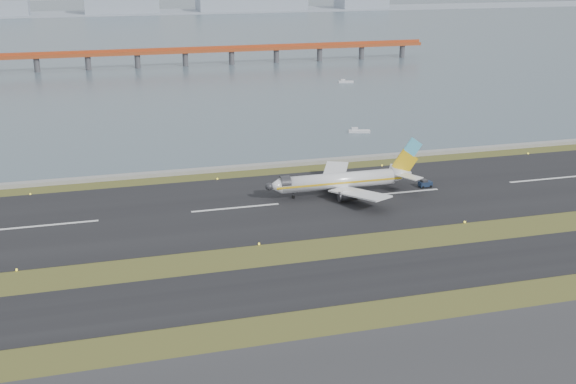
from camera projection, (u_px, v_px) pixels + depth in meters
name	position (u px, v px, depth m)	size (l,w,h in m)	color
ground	(268.00, 260.00, 134.81)	(1000.00, 1000.00, 0.00)	#3B4A1A
taxiway_strip	(286.00, 287.00, 123.83)	(1000.00, 18.00, 0.10)	black
runway_strip	(236.00, 208.00, 162.21)	(1000.00, 45.00, 0.10)	black
seawall	(212.00, 170.00, 189.49)	(1000.00, 2.50, 1.00)	#979691
bay_water	(121.00, 29.00, 555.21)	(1400.00, 800.00, 1.30)	#4A5B6A
red_pier	(185.00, 52.00, 366.17)	(260.00, 5.00, 10.20)	#AA431D
far_shoreline	(125.00, 7.00, 703.06)	(1400.00, 80.00, 60.50)	#929DAC
airliner	(344.00, 180.00, 170.60)	(38.52, 32.89, 12.80)	white
pushback_tug	(425.00, 184.00, 176.49)	(3.28, 2.09, 2.01)	#15233B
workboat_near	(359.00, 131.00, 230.99)	(7.11, 4.10, 1.65)	white
workboat_far	(346.00, 82.00, 320.82)	(6.86, 3.77, 1.59)	white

